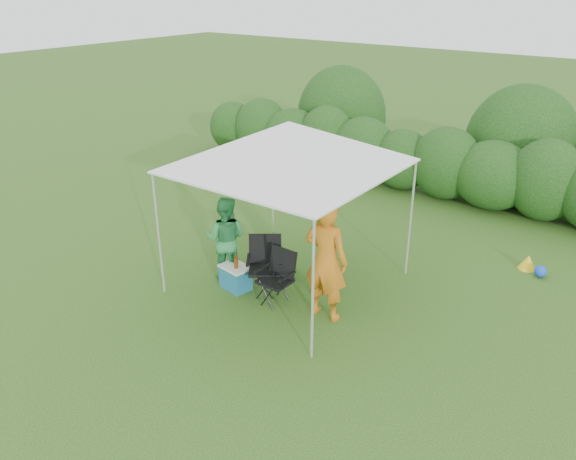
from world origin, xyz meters
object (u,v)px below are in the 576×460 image
Objects in this scene: man at (326,261)px; cooler at (236,277)px; canopy at (289,145)px; woman at (226,239)px; chair_left at (265,261)px; chair_right at (278,273)px.

man reaches higher than cooler.
woman is (-0.97, -0.50, -1.71)m from canopy.
woman is (-0.79, -0.08, 0.22)m from chair_left.
canopy is 1.91m from man.
canopy is at bearing 111.61° from chair_right.
chair_left is at bearing -8.36° from man.
chair_right is 0.58× the size of woman.
woman is at bearing 149.65° from chair_left.
woman reaches higher than chair_right.
woman is at bearing 177.44° from chair_right.
man reaches higher than woman.
canopy is 5.57× the size of cooler.
chair_right is 0.43m from chair_left.
chair_left is 0.82m from woman.
man is (0.86, 0.06, 0.47)m from chair_right.
cooler is (-0.82, -0.12, -0.29)m from chair_right.
cooler is (-1.68, -0.18, -0.75)m from man.
canopy reaches higher than cooler.
canopy is 2.06m from chair_right.
man is at bearing -25.63° from canopy.
chair_right reaches higher than cooler.
chair_right is 0.98m from man.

